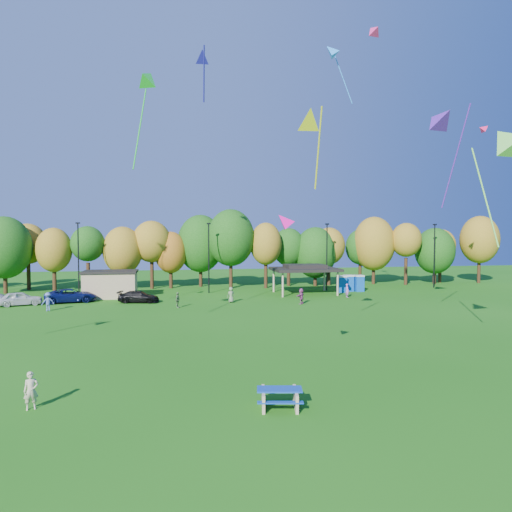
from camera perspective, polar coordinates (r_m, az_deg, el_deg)
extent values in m
plane|color=#19600F|center=(20.61, -2.32, -18.99)|extent=(160.00, 160.00, 0.00)
cylinder|color=black|center=(66.82, -28.84, -2.62)|extent=(0.50, 0.50, 3.56)
ellipsoid|color=#144C0F|center=(66.58, -28.92, 0.94)|extent=(6.62, 6.62, 8.00)
cylinder|color=black|center=(70.18, -26.54, -2.24)|extent=(0.50, 0.50, 3.79)
ellipsoid|color=olive|center=(69.96, -26.62, 1.37)|extent=(4.94, 4.94, 5.58)
cylinder|color=black|center=(66.04, -23.88, -2.67)|extent=(0.50, 0.50, 3.34)
ellipsoid|color=olive|center=(65.80, -23.95, 0.70)|extent=(4.61, 4.61, 5.88)
cylinder|color=black|center=(64.99, -20.23, -2.48)|extent=(0.50, 0.50, 3.82)
ellipsoid|color=#144C0F|center=(64.75, -20.30, 1.45)|extent=(4.43, 4.43, 4.73)
cylinder|color=black|center=(65.06, -16.29, -2.66)|extent=(0.50, 0.50, 3.25)
ellipsoid|color=olive|center=(64.82, -16.33, 0.68)|extent=(5.33, 5.33, 6.53)
cylinder|color=black|center=(65.32, -12.88, -2.29)|extent=(0.50, 0.50, 3.96)
ellipsoid|color=olive|center=(65.09, -12.92, 1.77)|extent=(5.31, 5.31, 5.82)
cylinder|color=black|center=(65.58, -10.59, -2.65)|extent=(0.50, 0.50, 3.05)
ellipsoid|color=#995914|center=(65.34, -10.61, 0.45)|extent=(4.54, 4.54, 5.87)
cylinder|color=black|center=(66.85, -6.93, -2.21)|extent=(0.50, 0.50, 3.77)
ellipsoid|color=#144C0F|center=(66.62, -6.95, 1.56)|extent=(6.69, 6.69, 8.35)
cylinder|color=black|center=(64.24, -3.16, -2.16)|extent=(0.50, 0.50, 4.28)
ellipsoid|color=#144C0F|center=(64.01, -3.17, 2.30)|extent=(6.64, 6.64, 8.01)
cylinder|color=black|center=(64.77, 1.23, -2.35)|extent=(0.50, 0.50, 3.76)
ellipsoid|color=olive|center=(64.52, 1.24, 1.53)|extent=(4.49, 4.49, 6.02)
cylinder|color=black|center=(67.64, 4.10, -2.28)|extent=(0.50, 0.50, 3.43)
ellipsoid|color=#144C0F|center=(67.41, 4.11, 1.11)|extent=(4.77, 4.77, 5.63)
cylinder|color=black|center=(67.91, 7.41, -2.48)|extent=(0.50, 0.50, 2.95)
ellipsoid|color=#144C0F|center=(67.69, 7.43, 0.43)|extent=(6.14, 6.14, 7.54)
cylinder|color=black|center=(69.05, 9.09, -2.17)|extent=(0.50, 0.50, 3.52)
ellipsoid|color=olive|center=(68.83, 9.11, 1.24)|extent=(4.78, 4.78, 5.53)
cylinder|color=black|center=(72.67, 12.87, -2.02)|extent=(0.50, 0.50, 3.39)
ellipsoid|color=#144C0F|center=(72.45, 12.90, 1.10)|extent=(4.54, 4.54, 5.46)
cylinder|color=black|center=(72.16, 14.47, -1.93)|extent=(0.50, 0.50, 3.72)
ellipsoid|color=olive|center=(71.94, 14.51, 1.51)|extent=(6.32, 6.32, 8.24)
cylinder|color=black|center=(72.34, 18.21, -1.84)|extent=(0.50, 0.50, 4.06)
ellipsoid|color=olive|center=(72.13, 18.27, 1.92)|extent=(4.50, 4.50, 5.13)
cylinder|color=black|center=(75.40, 21.40, -2.09)|extent=(0.50, 0.50, 3.05)
ellipsoid|color=#144C0F|center=(75.19, 21.45, 0.61)|extent=(5.97, 5.97, 7.05)
cylinder|color=black|center=(77.70, 22.00, -1.78)|extent=(0.50, 0.50, 3.55)
ellipsoid|color=olive|center=(77.50, 22.06, 1.28)|extent=(4.60, 4.60, 4.99)
cylinder|color=black|center=(79.30, 26.09, -1.59)|extent=(0.50, 0.50, 4.07)
ellipsoid|color=olive|center=(79.11, 26.16, 1.85)|extent=(5.83, 5.83, 7.42)
cylinder|color=black|center=(60.10, -21.31, -0.43)|extent=(0.16, 0.16, 9.00)
cube|color=black|center=(60.04, -21.39, 3.86)|extent=(0.50, 0.25, 0.18)
cylinder|color=black|center=(59.22, -5.92, -0.30)|extent=(0.16, 0.16, 9.00)
cube|color=black|center=(59.15, -5.95, 4.05)|extent=(0.50, 0.25, 0.18)
cylinder|color=black|center=(62.56, 8.85, -0.16)|extent=(0.16, 0.16, 9.00)
cube|color=black|center=(62.50, 8.88, 3.96)|extent=(0.50, 0.25, 0.18)
cylinder|color=black|center=(69.52, 21.39, -0.03)|extent=(0.16, 0.16, 9.00)
cube|color=black|center=(69.46, 21.45, 3.68)|extent=(0.50, 0.25, 0.18)
cube|color=tan|center=(57.74, -17.72, -3.48)|extent=(6.00, 4.00, 3.00)
cube|color=black|center=(57.59, -17.75, -1.88)|extent=(6.30, 4.30, 0.25)
cylinder|color=tan|center=(55.40, 3.37, -3.62)|extent=(0.24, 0.24, 3.00)
cylinder|color=tan|center=(57.47, 10.17, -3.43)|extent=(0.24, 0.24, 3.00)
cylinder|color=tan|center=(60.24, 2.23, -3.10)|extent=(0.24, 0.24, 3.00)
cylinder|color=tan|center=(62.15, 8.54, -2.95)|extent=(0.24, 0.24, 3.00)
cube|color=black|center=(58.56, 6.11, -1.66)|extent=(8.20, 6.20, 0.35)
cube|color=black|center=(58.54, 6.11, -1.27)|extent=(5.00, 3.50, 0.45)
cube|color=#0D4DB5|center=(61.08, 10.65, -3.54)|extent=(1.10, 1.10, 2.00)
cube|color=silver|center=(60.97, 10.66, -2.52)|extent=(1.15, 1.15, 0.18)
cube|color=#0D4DB5|center=(62.27, 11.51, -3.43)|extent=(1.10, 1.10, 2.00)
cube|color=silver|center=(62.17, 11.52, -2.43)|extent=(1.15, 1.15, 0.18)
cube|color=#0D4DB5|center=(62.44, 12.74, -3.42)|extent=(1.10, 1.10, 2.00)
cube|color=silver|center=(62.33, 12.75, -2.43)|extent=(1.15, 1.15, 0.18)
cube|color=tan|center=(20.99, 0.92, -17.42)|extent=(0.41, 1.58, 0.79)
cube|color=tan|center=(21.07, 4.98, -17.35)|extent=(0.41, 1.58, 0.79)
cube|color=#123FA3|center=(20.87, 2.96, -16.30)|extent=(2.08, 1.16, 0.07)
cube|color=#123FA3|center=(20.35, 3.06, -17.82)|extent=(1.99, 0.62, 0.05)
cube|color=#123FA3|center=(21.62, 2.85, -16.56)|extent=(1.99, 0.62, 0.05)
imported|color=#C0B490|center=(22.86, -26.30, -14.85)|extent=(0.70, 0.58, 1.66)
imported|color=silver|center=(55.05, -27.42, -4.74)|extent=(4.76, 3.03, 1.51)
imported|color=#0D1551|center=(55.25, -22.14, -4.60)|extent=(5.90, 3.55, 1.53)
imported|color=black|center=(52.66, -14.45, -4.96)|extent=(4.78, 2.68, 1.31)
imported|color=#9C417D|center=(50.22, 5.67, -5.01)|extent=(1.44, 1.56, 1.74)
imported|color=#70835A|center=(51.07, -3.15, -4.86)|extent=(0.98, 0.79, 1.75)
imported|color=#5167B3|center=(49.97, -24.58, -5.22)|extent=(1.37, 1.13, 1.85)
imported|color=#5A7A4B|center=(48.09, -9.78, -5.46)|extent=(0.72, 1.02, 1.61)
imported|color=#C560CC|center=(56.34, 11.32, -4.25)|extent=(0.45, 0.63, 1.65)
cone|color=#CFD416|center=(30.64, 6.65, 16.80)|extent=(1.81, 2.30, 2.16)
cylinder|color=#CFD416|center=(28.81, 7.81, 13.12)|extent=(0.27, 1.81, 4.73)
cone|color=#F81D5C|center=(55.92, 26.72, 14.08)|extent=(1.34, 1.09, 1.23)
cone|color=#5D20AE|center=(41.67, 22.32, 15.65)|extent=(2.45, 2.94, 2.72)
cylinder|color=#5D20AE|center=(38.84, 23.68, 11.18)|extent=(0.55, 2.81, 7.55)
cone|color=#2890FF|center=(55.36, 9.30, 24.00)|extent=(2.35, 2.03, 1.96)
cylinder|color=#2890FF|center=(55.51, 10.83, 20.97)|extent=(2.06, 0.79, 5.67)
cone|color=#F30D90|center=(22.42, 3.44, 4.41)|extent=(1.27, 1.04, 1.11)
cone|color=green|center=(36.06, -13.31, 20.82)|extent=(2.12, 2.41, 1.99)
cylinder|color=green|center=(37.15, -14.33, 15.22)|extent=(1.00, 2.35, 6.61)
cone|color=#FF2A7C|center=(39.88, 14.40, 25.62)|extent=(1.25, 1.55, 1.39)
cone|color=navy|center=(38.68, -6.74, 23.59)|extent=(1.22, 1.60, 1.56)
cylinder|color=navy|center=(36.95, -6.52, 21.64)|extent=(0.15, 1.46, 3.79)
cone|color=#70DE4E|center=(31.82, 28.74, 12.57)|extent=(2.38, 2.98, 2.73)
cylinder|color=#70DE4E|center=(33.22, 26.69, 6.70)|extent=(0.42, 2.48, 6.61)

